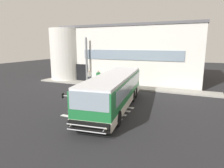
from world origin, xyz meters
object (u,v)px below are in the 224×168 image
at_px(entry_support_column, 87,60).
at_px(bus_main_foreground, 114,92).
at_px(passenger_near_column, 90,76).
at_px(passenger_by_doorway, 98,76).
at_px(safety_bollard_yellow, 105,84).

relative_size(entry_support_column, bus_main_foreground, 0.51).
relative_size(entry_support_column, passenger_near_column, 3.46).
relative_size(passenger_near_column, passenger_by_doorway, 1.00).
height_order(entry_support_column, passenger_by_doorway, entry_support_column).
xyz_separation_m(entry_support_column, safety_bollard_yellow, (3.59, -1.80, -2.60)).
xyz_separation_m(bus_main_foreground, passenger_by_doorway, (-5.48, 7.77, -0.22)).
height_order(passenger_by_doorway, safety_bollard_yellow, passenger_by_doorway).
xyz_separation_m(bus_main_foreground, passenger_near_column, (-6.64, 7.61, -0.25)).
distance_m(passenger_near_column, safety_bollard_yellow, 3.08).
relative_size(bus_main_foreground, safety_bollard_yellow, 12.61).
distance_m(entry_support_column, passenger_near_column, 2.23).
distance_m(passenger_near_column, passenger_by_doorway, 1.18).
relative_size(entry_support_column, passenger_by_doorway, 3.46).
bearing_deg(bus_main_foreground, passenger_by_doorway, 125.18).
xyz_separation_m(passenger_near_column, passenger_by_doorway, (1.16, 0.16, 0.03)).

